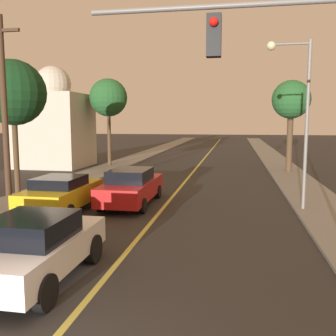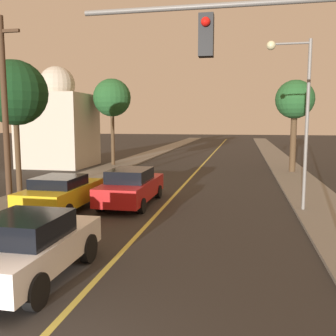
{
  "view_description": "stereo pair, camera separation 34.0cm",
  "coord_description": "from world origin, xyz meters",
  "px_view_note": "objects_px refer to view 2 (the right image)",
  "views": [
    {
      "loc": [
        2.97,
        -4.67,
        3.73
      ],
      "look_at": [
        0.0,
        11.97,
        1.6
      ],
      "focal_mm": 40.0,
      "sensor_mm": 36.0,
      "label": 1
    },
    {
      "loc": [
        3.31,
        -4.6,
        3.73
      ],
      "look_at": [
        0.0,
        11.97,
        1.6
      ],
      "focal_mm": 40.0,
      "sensor_mm": 36.0,
      "label": 2
    }
  ],
  "objects_px": {
    "traffic_signal_mast": "(295,85)",
    "tree_left_near": "(112,98)",
    "car_near_lane_front": "(29,246)",
    "utility_pole_left": "(5,111)",
    "tree_left_far": "(15,93)",
    "car_near_lane_second": "(131,186)",
    "tree_right_near": "(295,101)",
    "car_outer_lane_second": "(61,193)",
    "domed_building_left": "(59,125)",
    "streetlamp_right": "(297,102)"
  },
  "relations": [
    {
      "from": "car_near_lane_second",
      "to": "tree_left_far",
      "type": "xyz_separation_m",
      "value": [
        -5.94,
        0.58,
        4.22
      ]
    },
    {
      "from": "car_outer_lane_second",
      "to": "tree_left_far",
      "type": "height_order",
      "value": "tree_left_far"
    },
    {
      "from": "traffic_signal_mast",
      "to": "utility_pole_left",
      "type": "bearing_deg",
      "value": 153.62
    },
    {
      "from": "domed_building_left",
      "to": "tree_left_far",
      "type": "bearing_deg",
      "value": -71.33
    },
    {
      "from": "tree_right_near",
      "to": "tree_left_far",
      "type": "bearing_deg",
      "value": -141.3
    },
    {
      "from": "car_near_lane_second",
      "to": "streetlamp_right",
      "type": "distance_m",
      "value": 7.86
    },
    {
      "from": "traffic_signal_mast",
      "to": "tree_left_near",
      "type": "relative_size",
      "value": 0.9
    },
    {
      "from": "traffic_signal_mast",
      "to": "domed_building_left",
      "type": "bearing_deg",
      "value": 128.34
    },
    {
      "from": "streetlamp_right",
      "to": "tree_left_near",
      "type": "xyz_separation_m",
      "value": [
        -12.6,
        13.46,
        1.07
      ]
    },
    {
      "from": "car_near_lane_second",
      "to": "tree_left_near",
      "type": "xyz_separation_m",
      "value": [
        -5.66,
        13.49,
        4.74
      ]
    },
    {
      "from": "car_near_lane_second",
      "to": "streetlamp_right",
      "type": "bearing_deg",
      "value": 0.25
    },
    {
      "from": "tree_left_near",
      "to": "tree_left_far",
      "type": "xyz_separation_m",
      "value": [
        -0.28,
        -12.91,
        -0.52
      ]
    },
    {
      "from": "tree_left_near",
      "to": "utility_pole_left",
      "type": "bearing_deg",
      "value": -85.94
    },
    {
      "from": "tree_left_far",
      "to": "tree_right_near",
      "type": "distance_m",
      "value": 18.34
    },
    {
      "from": "tree_left_near",
      "to": "car_near_lane_second",
      "type": "bearing_deg",
      "value": -67.25
    },
    {
      "from": "traffic_signal_mast",
      "to": "tree_left_far",
      "type": "height_order",
      "value": "tree_left_far"
    },
    {
      "from": "car_near_lane_front",
      "to": "utility_pole_left",
      "type": "relative_size",
      "value": 0.54
    },
    {
      "from": "car_near_lane_second",
      "to": "traffic_signal_mast",
      "type": "distance_m",
      "value": 10.18
    },
    {
      "from": "utility_pole_left",
      "to": "domed_building_left",
      "type": "bearing_deg",
      "value": 110.15
    },
    {
      "from": "utility_pole_left",
      "to": "tree_left_near",
      "type": "bearing_deg",
      "value": 94.06
    },
    {
      "from": "car_near_lane_front",
      "to": "streetlamp_right",
      "type": "height_order",
      "value": "streetlamp_right"
    },
    {
      "from": "traffic_signal_mast",
      "to": "domed_building_left",
      "type": "xyz_separation_m",
      "value": [
        -15.92,
        20.13,
        -1.05
      ]
    },
    {
      "from": "car_near_lane_front",
      "to": "tree_left_far",
      "type": "relative_size",
      "value": 0.64
    },
    {
      "from": "car_near_lane_front",
      "to": "domed_building_left",
      "type": "bearing_deg",
      "value": 115.64
    },
    {
      "from": "tree_left_near",
      "to": "tree_right_near",
      "type": "bearing_deg",
      "value": -5.85
    },
    {
      "from": "car_near_lane_front",
      "to": "car_near_lane_second",
      "type": "relative_size",
      "value": 0.84
    },
    {
      "from": "car_outer_lane_second",
      "to": "tree_right_near",
      "type": "distance_m",
      "value": 18.18
    },
    {
      "from": "car_near_lane_front",
      "to": "car_outer_lane_second",
      "type": "height_order",
      "value": "car_near_lane_front"
    },
    {
      "from": "car_near_lane_front",
      "to": "tree_left_near",
      "type": "height_order",
      "value": "tree_left_near"
    },
    {
      "from": "car_near_lane_front",
      "to": "traffic_signal_mast",
      "type": "bearing_deg",
      "value": 7.36
    },
    {
      "from": "car_near_lane_front",
      "to": "tree_left_near",
      "type": "xyz_separation_m",
      "value": [
        -5.66,
        21.7,
        4.74
      ]
    },
    {
      "from": "car_near_lane_second",
      "to": "tree_left_far",
      "type": "distance_m",
      "value": 7.31
    },
    {
      "from": "car_near_lane_second",
      "to": "tree_right_near",
      "type": "distance_m",
      "value": 15.3
    },
    {
      "from": "car_near_lane_second",
      "to": "tree_left_near",
      "type": "bearing_deg",
      "value": 112.75
    },
    {
      "from": "car_near_lane_second",
      "to": "traffic_signal_mast",
      "type": "height_order",
      "value": "traffic_signal_mast"
    },
    {
      "from": "tree_left_far",
      "to": "domed_building_left",
      "type": "distance_m",
      "value": 12.87
    },
    {
      "from": "car_near_lane_front",
      "to": "tree_left_far",
      "type": "height_order",
      "value": "tree_left_far"
    },
    {
      "from": "streetlamp_right",
      "to": "domed_building_left",
      "type": "height_order",
      "value": "domed_building_left"
    },
    {
      "from": "streetlamp_right",
      "to": "tree_left_near",
      "type": "bearing_deg",
      "value": 133.11
    },
    {
      "from": "tree_left_far",
      "to": "car_near_lane_second",
      "type": "bearing_deg",
      "value": -5.62
    },
    {
      "from": "car_near_lane_front",
      "to": "car_near_lane_second",
      "type": "xyz_separation_m",
      "value": [
        0.0,
        8.21,
        -0.0
      ]
    },
    {
      "from": "utility_pole_left",
      "to": "tree_left_far",
      "type": "relative_size",
      "value": 1.18
    },
    {
      "from": "car_near_lane_front",
      "to": "car_outer_lane_second",
      "type": "relative_size",
      "value": 0.94
    },
    {
      "from": "car_outer_lane_second",
      "to": "tree_right_near",
      "type": "height_order",
      "value": "tree_right_near"
    },
    {
      "from": "car_near_lane_second",
      "to": "tree_right_near",
      "type": "xyz_separation_m",
      "value": [
        8.38,
        12.05,
        4.31
      ]
    },
    {
      "from": "car_near_lane_second",
      "to": "tree_right_near",
      "type": "height_order",
      "value": "tree_right_near"
    },
    {
      "from": "car_outer_lane_second",
      "to": "domed_building_left",
      "type": "height_order",
      "value": "domed_building_left"
    },
    {
      "from": "tree_left_far",
      "to": "utility_pole_left",
      "type": "bearing_deg",
      "value": -63.92
    },
    {
      "from": "car_near_lane_front",
      "to": "utility_pole_left",
      "type": "xyz_separation_m",
      "value": [
        -4.54,
        5.94,
        3.3
      ]
    },
    {
      "from": "traffic_signal_mast",
      "to": "tree_left_near",
      "type": "height_order",
      "value": "tree_left_near"
    }
  ]
}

